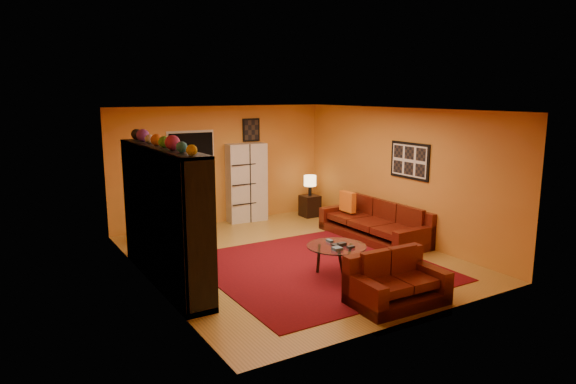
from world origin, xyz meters
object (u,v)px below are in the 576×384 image
storage_cabinet (246,183)px  coffee_table (336,249)px  entertainment_unit (164,216)px  tv (168,219)px  sofa (378,224)px  side_table (310,206)px  bowl_chair (157,227)px  table_lamp (310,181)px  loveseat (394,282)px

storage_cabinet → coffee_table: bearing=-91.2°
entertainment_unit → tv: 0.09m
sofa → tv: bearing=-177.5°
tv → side_table: tv is taller
coffee_table → bowl_chair: bearing=120.5°
tv → entertainment_unit: bearing=36.9°
side_table → table_lamp: (-0.00, 0.00, 0.59)m
loveseat → side_table: (1.80, 4.84, -0.04)m
sofa → loveseat: bearing=-127.6°
tv → loveseat: 3.45m
loveseat → storage_cabinet: storage_cabinet is taller
loveseat → side_table: loveseat is taller
table_lamp → bowl_chair: bearing=-175.8°
sofa → side_table: sofa is taller
coffee_table → tv: bearing=156.1°
bowl_chair → table_lamp: size_ratio=1.49×
loveseat → coffee_table: 1.31m
tv → sofa: size_ratio=0.41×
loveseat → storage_cabinet: 5.27m
loveseat → table_lamp: bearing=-18.4°
table_lamp → storage_cabinet: bearing=165.3°
entertainment_unit → tv: size_ratio=2.99×
loveseat → storage_cabinet: bearing=-1.6°
entertainment_unit → tv: bearing=-53.1°
sofa → bowl_chair: 4.37m
entertainment_unit → side_table: size_ratio=6.00×
tv → storage_cabinet: 3.97m
entertainment_unit → sofa: bearing=2.2°
loveseat → table_lamp: table_lamp is taller
tv → storage_cabinet: bearing=-43.8°
coffee_table → bowl_chair: (-1.92, 3.26, -0.12)m
table_lamp → coffee_table: bearing=-117.4°
sofa → table_lamp: table_lamp is taller
storage_cabinet → bowl_chair: storage_cabinet is taller
loveseat → table_lamp: size_ratio=2.82×
coffee_table → bowl_chair: size_ratio=1.34×
entertainment_unit → coffee_table: size_ratio=3.15×
sofa → table_lamp: bearing=93.2°
sofa → bowl_chair: size_ratio=3.42×
storage_cabinet → table_lamp: size_ratio=3.70×
table_lamp → sofa: bearing=-86.1°
bowl_chair → sofa: bearing=-26.8°
storage_cabinet → side_table: bearing=-10.6°
loveseat → tv: bearing=47.7°
tv → storage_cabinet: (2.75, 2.87, -0.12)m
tv → coffee_table: (2.38, -1.06, -0.57)m
storage_cabinet → tv: bearing=-129.7°
loveseat → storage_cabinet: (0.33, 5.22, 0.60)m
entertainment_unit → coffee_table: (2.43, -1.12, -0.61)m
tv → table_lamp: bearing=-59.5°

